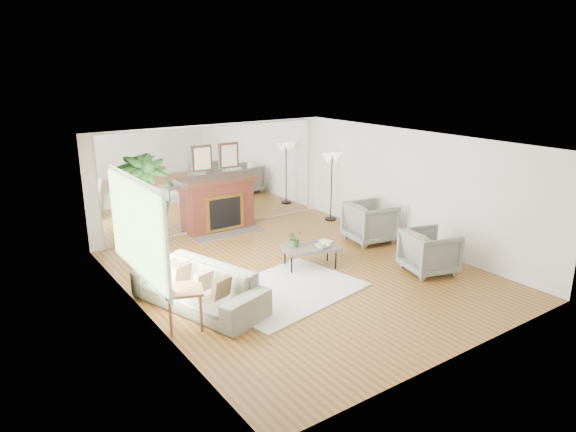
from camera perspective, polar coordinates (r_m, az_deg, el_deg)
ground at (r=9.79m, az=1.59°, el=-6.45°), size 7.00×7.00×0.00m
wall_left at (r=8.05m, az=-15.77°, el=-2.74°), size 0.02×7.00×2.50m
wall_right at (r=11.36m, az=13.91°, el=2.94°), size 0.02×7.00×2.50m
wall_back at (r=12.28m, az=-8.08°, el=4.25°), size 6.00×0.02×2.50m
mirror_panel at (r=12.26m, az=-8.04°, el=4.24°), size 5.40×0.04×2.40m
window_panel at (r=8.39m, az=-16.54°, el=-1.31°), size 0.04×2.40×1.50m
fireplace at (r=12.21m, az=-7.48°, el=1.36°), size 1.85×0.83×2.05m
area_rug at (r=9.07m, az=-0.24°, el=-8.29°), size 2.85×2.26×0.03m
coffee_table at (r=9.97m, az=2.49°, el=-3.61°), size 1.21×0.93×0.43m
sofa at (r=8.53m, az=-9.92°, el=-7.80°), size 1.60×2.53×0.69m
armchair_back at (r=11.56m, az=9.13°, el=-0.68°), size 1.12×1.09×0.89m
armchair_front at (r=10.10m, az=15.45°, el=-3.83°), size 1.11×1.09×0.82m
side_table at (r=7.88m, az=-11.47°, el=-8.54°), size 0.71×0.71×0.63m
potted_ficus at (r=11.28m, az=-15.43°, el=1.75°), size 1.05×1.05×1.99m
floor_lamp at (r=12.83m, az=4.91°, el=5.85°), size 0.56×0.31×1.71m
tabletop_plant at (r=9.91m, az=0.74°, el=-2.47°), size 0.35×0.32×0.33m
fruit_bowl at (r=9.90m, az=3.82°, el=-3.36°), size 0.28×0.28×0.07m
book at (r=10.17m, az=3.92°, el=-2.95°), size 0.25×0.30×0.02m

